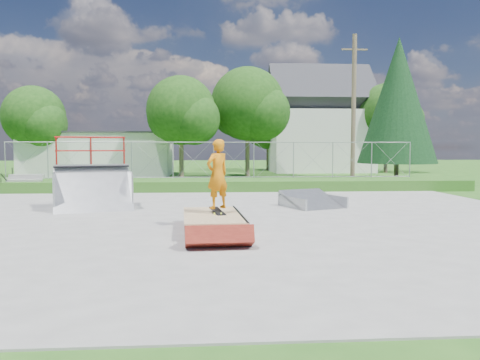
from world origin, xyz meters
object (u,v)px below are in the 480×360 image
Objects in this scene: skater at (217,177)px; quarter_pipe at (93,173)px; grind_box at (212,223)px; flat_bank_ramp at (313,200)px.

quarter_pipe is at bearing -82.60° from skater.
skater is (0.13, 0.16, 1.10)m from grind_box.
grind_box is at bearing 14.76° from skater.
grind_box is at bearing -150.43° from flat_bank_ramp.
quarter_pipe is 1.35× the size of flat_bank_ramp.
skater reaches higher than grind_box.
grind_box is 5.76m from quarter_pipe.
flat_bank_ramp is 1.05× the size of skater.
flat_bank_ramp is at bearing -15.96° from quarter_pipe.
skater is (3.95, -4.04, 0.11)m from quarter_pipe.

